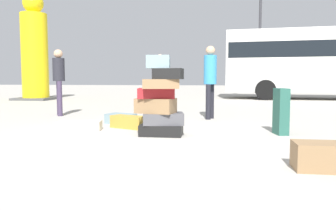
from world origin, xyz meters
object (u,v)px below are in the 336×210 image
(person_tourist_with_camera, at_px, (160,77))
(lamp_post, at_px, (261,7))
(suitcase_cream_behind_tower, at_px, (79,126))
(person_bearded_onlooker, at_px, (59,76))
(suitcase_tan_right_side, at_px, (129,122))
(suitcase_brown_left_side, at_px, (328,157))
(suitcase_slate_upright_blue, at_px, (121,119))
(suitcase_tower, at_px, (160,104))
(yellow_dummy_statue, at_px, (35,53))
(suitcase_teal_white_trunk, at_px, (281,111))
(person_passerby_in_red, at_px, (210,76))

(person_tourist_with_camera, height_order, lamp_post, lamp_post)
(suitcase_cream_behind_tower, bearing_deg, person_bearded_onlooker, 114.71)
(suitcase_tan_right_side, xyz_separation_m, person_tourist_with_camera, (-0.01, 3.69, 0.89))
(suitcase_brown_left_side, relative_size, lamp_post, 0.11)
(suitcase_tan_right_side, bearing_deg, person_bearded_onlooker, 165.48)
(person_bearded_onlooker, xyz_separation_m, person_tourist_with_camera, (2.32, 1.90, -0.01))
(suitcase_slate_upright_blue, bearing_deg, suitcase_tower, -28.73)
(suitcase_cream_behind_tower, bearing_deg, suitcase_brown_left_side, -39.35)
(suitcase_slate_upright_blue, height_order, yellow_dummy_statue, yellow_dummy_statue)
(suitcase_tower, relative_size, suitcase_cream_behind_tower, 1.67)
(suitcase_tower, relative_size, suitcase_brown_left_side, 1.90)
(suitcase_cream_behind_tower, bearing_deg, suitcase_teal_white_trunk, -8.11)
(suitcase_tan_right_side, bearing_deg, lamp_post, 91.24)
(suitcase_teal_white_trunk, distance_m, person_passerby_in_red, 2.41)
(suitcase_tan_right_side, xyz_separation_m, suitcase_brown_left_side, (2.83, -2.49, 0.03))
(suitcase_tower, bearing_deg, person_bearded_onlooker, 140.83)
(person_tourist_with_camera, bearing_deg, suitcase_tower, 0.34)
(suitcase_slate_upright_blue, height_order, person_tourist_with_camera, person_tourist_with_camera)
(suitcase_teal_white_trunk, xyz_separation_m, person_tourist_with_camera, (-2.79, 3.99, 0.61))
(suitcase_tower, height_order, person_bearded_onlooker, person_bearded_onlooker)
(suitcase_tan_right_side, relative_size, suitcase_slate_upright_blue, 1.20)
(person_passerby_in_red, bearing_deg, suitcase_tan_right_side, -23.07)
(suitcase_tan_right_side, height_order, suitcase_slate_upright_blue, suitcase_tan_right_side)
(lamp_post, bearing_deg, suitcase_tan_right_side, -111.85)
(suitcase_tan_right_side, distance_m, yellow_dummy_statue, 10.06)
(suitcase_teal_white_trunk, bearing_deg, suitcase_cream_behind_tower, 170.35)
(suitcase_tan_right_side, bearing_deg, person_tourist_with_camera, 113.21)
(person_tourist_with_camera, xyz_separation_m, lamp_post, (3.64, 5.36, 3.11))
(suitcase_tan_right_side, xyz_separation_m, suitcase_slate_upright_blue, (-0.33, 0.59, -0.02))
(person_passerby_in_red, bearing_deg, lamp_post, -176.15)
(suitcase_teal_white_trunk, bearing_deg, suitcase_tower, -179.80)
(suitcase_teal_white_trunk, height_order, person_tourist_with_camera, person_tourist_with_camera)
(suitcase_tower, bearing_deg, suitcase_brown_left_side, -40.47)
(suitcase_slate_upright_blue, distance_m, person_bearded_onlooker, 2.50)
(person_tourist_with_camera, bearing_deg, lamp_post, 136.52)
(suitcase_slate_upright_blue, height_order, person_passerby_in_red, person_passerby_in_red)
(person_passerby_in_red, distance_m, lamp_post, 8.28)
(suitcase_cream_behind_tower, distance_m, person_tourist_with_camera, 4.27)
(suitcase_teal_white_trunk, bearing_deg, suitcase_slate_upright_blue, 152.99)
(suitcase_tan_right_side, bearing_deg, suitcase_slate_upright_blue, 142.55)
(yellow_dummy_statue, bearing_deg, person_passerby_in_red, -36.60)
(person_bearded_onlooker, bearing_deg, suitcase_brown_left_side, 18.45)
(suitcase_tan_right_side, height_order, suitcase_teal_white_trunk, suitcase_teal_white_trunk)
(suitcase_teal_white_trunk, bearing_deg, person_passerby_in_red, 111.19)
(person_bearded_onlooker, height_order, yellow_dummy_statue, yellow_dummy_statue)
(suitcase_tan_right_side, bearing_deg, suitcase_cream_behind_tower, -131.84)
(suitcase_teal_white_trunk, xyz_separation_m, lamp_post, (0.85, 9.35, 3.73))
(suitcase_tan_right_side, bearing_deg, person_passerby_in_red, 70.35)
(suitcase_cream_behind_tower, distance_m, suitcase_slate_upright_blue, 1.10)
(suitcase_slate_upright_blue, distance_m, suitcase_teal_white_trunk, 3.25)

